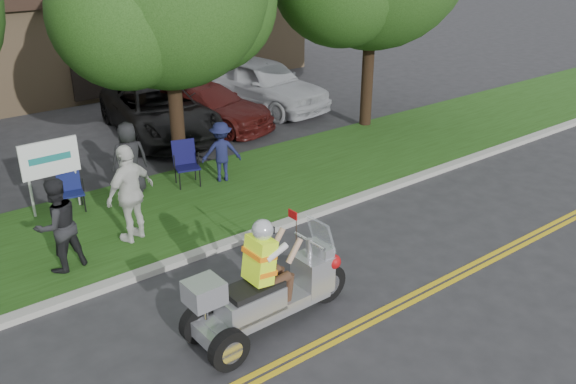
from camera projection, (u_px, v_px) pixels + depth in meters
ground at (357, 303)px, 10.50m from camera, size 120.00×120.00×0.00m
centerline_near at (381, 318)px, 10.08m from camera, size 60.00×0.10×0.01m
centerline_far at (374, 314)px, 10.19m from camera, size 60.00×0.10×0.01m
curb at (255, 234)px, 12.68m from camera, size 60.00×0.25×0.12m
grass_verge at (203, 200)px, 14.24m from camera, size 60.00×4.00×0.10m
commercial_building at (69, 30)px, 24.53m from camera, size 18.00×8.20×4.00m
business_sign at (50, 162)px, 13.15m from camera, size 1.25×0.06×1.75m
trike_scooter at (266, 293)px, 9.55m from camera, size 3.02×1.01×1.98m
lawn_chair_a at (185, 160)px, 14.79m from camera, size 0.70×0.72×1.08m
lawn_chair_b at (70, 186)px, 13.49m from camera, size 0.58×0.60×0.95m
spectator_adult_mid at (58, 225)px, 10.99m from camera, size 0.99×0.85×1.79m
spectator_adult_right at (130, 193)px, 12.01m from camera, size 1.28×0.86×2.02m
spectator_chair_a at (221, 152)px, 14.92m from camera, size 1.11×0.91×1.50m
spectator_chair_b at (129, 158)px, 14.21m from camera, size 0.93×0.71×1.72m
parked_car_mid at (160, 111)px, 18.46m from camera, size 3.25×5.74×1.51m
parked_car_right at (206, 106)px, 19.29m from camera, size 3.37×5.03×1.35m
parked_car_far_right at (262, 83)px, 21.10m from camera, size 2.84×5.43×1.76m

